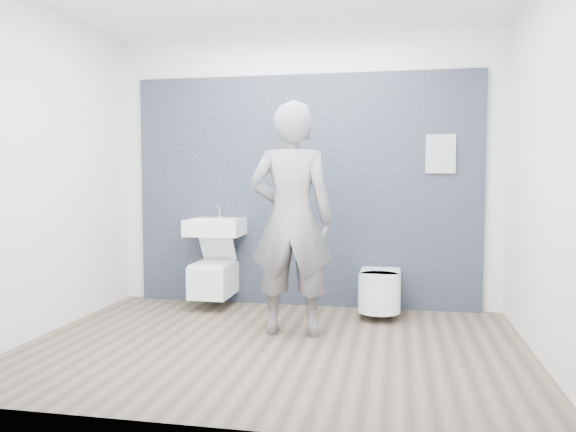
% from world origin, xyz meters
% --- Properties ---
extents(ground, '(4.00, 4.00, 0.00)m').
position_xyz_m(ground, '(0.00, 0.00, 0.00)').
color(ground, brown).
rests_on(ground, ground).
extents(room_shell, '(4.00, 4.00, 4.00)m').
position_xyz_m(room_shell, '(0.00, 0.00, 1.74)').
color(room_shell, silver).
rests_on(room_shell, ground).
extents(tile_wall, '(3.60, 0.06, 2.40)m').
position_xyz_m(tile_wall, '(0.00, 1.47, 0.00)').
color(tile_wall, black).
rests_on(tile_wall, ground).
extents(washbasin, '(0.57, 0.43, 0.43)m').
position_xyz_m(washbasin, '(-0.89, 1.23, 0.83)').
color(washbasin, white).
rests_on(washbasin, ground).
extents(toilet_square, '(0.38, 0.56, 0.70)m').
position_xyz_m(toilet_square, '(-0.89, 1.16, 0.31)').
color(toilet_square, white).
rests_on(toilet_square, ground).
extents(toilet_rounded, '(0.40, 0.67, 0.36)m').
position_xyz_m(toilet_rounded, '(0.80, 1.10, 0.26)').
color(toilet_rounded, white).
rests_on(toilet_rounded, ground).
extents(info_placard, '(0.29, 0.03, 0.38)m').
position_xyz_m(info_placard, '(1.37, 1.43, 0.00)').
color(info_placard, white).
rests_on(info_placard, ground).
extents(visitor, '(0.75, 0.51, 1.98)m').
position_xyz_m(visitor, '(0.07, 0.37, 0.99)').
color(visitor, gray).
rests_on(visitor, ground).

